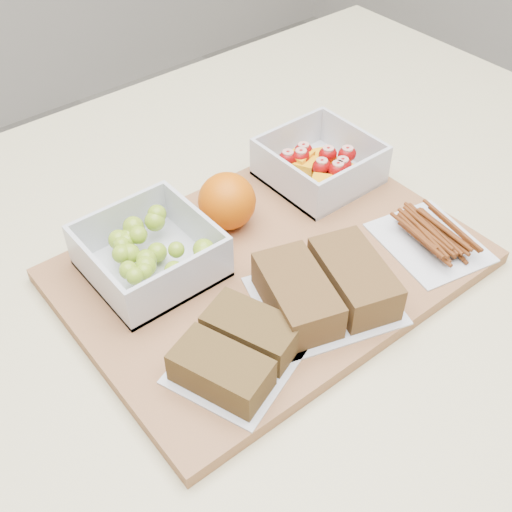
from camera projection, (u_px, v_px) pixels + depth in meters
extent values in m
cube|color=beige|center=(262.00, 481.00, 1.00)|extent=(1.20, 0.90, 0.90)
cube|color=#97653E|center=(271.00, 266.00, 0.69)|extent=(0.42, 0.30, 0.02)
cube|color=silver|center=(152.00, 268.00, 0.67)|extent=(0.12, 0.12, 0.00)
cube|color=silver|center=(120.00, 222.00, 0.69)|extent=(0.12, 0.00, 0.05)
cube|color=silver|center=(182.00, 283.00, 0.62)|extent=(0.12, 0.00, 0.05)
cube|color=silver|center=(197.00, 227.00, 0.68)|extent=(0.00, 0.11, 0.05)
cube|color=silver|center=(98.00, 277.00, 0.63)|extent=(0.00, 0.11, 0.05)
sphere|color=olive|center=(146.00, 260.00, 0.65)|extent=(0.02, 0.02, 0.02)
sphere|color=olive|center=(128.00, 270.00, 0.63)|extent=(0.02, 0.02, 0.02)
sphere|color=olive|center=(138.00, 235.00, 0.66)|extent=(0.02, 0.02, 0.02)
sphere|color=olive|center=(157.00, 252.00, 0.66)|extent=(0.02, 0.02, 0.02)
sphere|color=olive|center=(121.00, 254.00, 0.65)|extent=(0.02, 0.02, 0.02)
sphere|color=olive|center=(146.00, 262.00, 0.65)|extent=(0.02, 0.02, 0.02)
sphere|color=olive|center=(122.00, 245.00, 0.65)|extent=(0.02, 0.02, 0.02)
sphere|color=olive|center=(204.00, 249.00, 0.64)|extent=(0.02, 0.02, 0.02)
sphere|color=olive|center=(155.00, 221.00, 0.68)|extent=(0.02, 0.02, 0.02)
sphere|color=olive|center=(133.00, 227.00, 0.67)|extent=(0.02, 0.02, 0.02)
sphere|color=olive|center=(135.00, 276.00, 0.63)|extent=(0.02, 0.02, 0.02)
sphere|color=olive|center=(157.00, 214.00, 0.69)|extent=(0.02, 0.02, 0.02)
sphere|color=olive|center=(174.00, 271.00, 0.64)|extent=(0.02, 0.02, 0.02)
sphere|color=olive|center=(130.00, 236.00, 0.67)|extent=(0.02, 0.02, 0.02)
sphere|color=olive|center=(130.00, 254.00, 0.65)|extent=(0.02, 0.02, 0.02)
sphere|color=olive|center=(133.00, 230.00, 0.67)|extent=(0.02, 0.02, 0.02)
sphere|color=olive|center=(204.00, 254.00, 0.64)|extent=(0.02, 0.02, 0.02)
sphere|color=olive|center=(205.00, 256.00, 0.66)|extent=(0.02, 0.02, 0.02)
sphere|color=olive|center=(127.00, 241.00, 0.66)|extent=(0.02, 0.02, 0.02)
sphere|color=olive|center=(144.00, 271.00, 0.63)|extent=(0.02, 0.02, 0.02)
sphere|color=olive|center=(119.00, 240.00, 0.67)|extent=(0.02, 0.02, 0.02)
sphere|color=olive|center=(176.00, 250.00, 0.65)|extent=(0.02, 0.02, 0.02)
sphere|color=olive|center=(146.00, 266.00, 0.64)|extent=(0.02, 0.02, 0.02)
cube|color=silver|center=(318.00, 176.00, 0.79)|extent=(0.12, 0.12, 0.00)
cube|color=silver|center=(288.00, 140.00, 0.80)|extent=(0.12, 0.00, 0.05)
cube|color=silver|center=(354.00, 183.00, 0.74)|extent=(0.12, 0.00, 0.05)
cube|color=silver|center=(353.00, 144.00, 0.80)|extent=(0.00, 0.11, 0.05)
cube|color=silver|center=(283.00, 179.00, 0.75)|extent=(0.00, 0.11, 0.05)
cube|color=orange|center=(332.00, 173.00, 0.77)|extent=(0.03, 0.04, 0.01)
cube|color=orange|center=(301.00, 162.00, 0.78)|extent=(0.04, 0.05, 0.01)
cube|color=orange|center=(322.00, 162.00, 0.78)|extent=(0.04, 0.05, 0.01)
cube|color=orange|center=(323.00, 159.00, 0.80)|extent=(0.04, 0.04, 0.01)
cube|color=orange|center=(302.00, 163.00, 0.77)|extent=(0.04, 0.04, 0.01)
cube|color=orange|center=(300.00, 157.00, 0.78)|extent=(0.03, 0.03, 0.01)
cube|color=orange|center=(325.00, 184.00, 0.74)|extent=(0.04, 0.04, 0.01)
cube|color=orange|center=(342.00, 171.00, 0.77)|extent=(0.03, 0.03, 0.01)
cube|color=orange|center=(307.00, 169.00, 0.78)|extent=(0.04, 0.04, 0.01)
ellipsoid|color=#910707|center=(328.00, 154.00, 0.78)|extent=(0.02, 0.02, 0.02)
ellipsoid|color=#910707|center=(342.00, 165.00, 0.76)|extent=(0.02, 0.02, 0.02)
ellipsoid|color=#910707|center=(288.00, 158.00, 0.77)|extent=(0.02, 0.02, 0.02)
ellipsoid|color=#910707|center=(347.00, 154.00, 0.78)|extent=(0.02, 0.02, 0.02)
ellipsoid|color=#910707|center=(301.00, 157.00, 0.77)|extent=(0.02, 0.02, 0.02)
ellipsoid|color=#910707|center=(338.00, 169.00, 0.75)|extent=(0.02, 0.02, 0.02)
ellipsoid|color=#910707|center=(321.00, 167.00, 0.76)|extent=(0.02, 0.02, 0.02)
ellipsoid|color=#910707|center=(303.00, 151.00, 0.78)|extent=(0.02, 0.02, 0.02)
sphere|color=#D25904|center=(227.00, 201.00, 0.70)|extent=(0.06, 0.06, 0.06)
cube|color=silver|center=(237.00, 362.00, 0.58)|extent=(0.14, 0.13, 0.00)
cube|color=brown|center=(221.00, 370.00, 0.56)|extent=(0.07, 0.10, 0.03)
cube|color=brown|center=(252.00, 331.00, 0.59)|extent=(0.07, 0.10, 0.03)
cube|color=silver|center=(324.00, 300.00, 0.64)|extent=(0.16, 0.15, 0.00)
cube|color=brown|center=(297.00, 295.00, 0.62)|extent=(0.08, 0.11, 0.04)
cube|color=brown|center=(354.00, 278.00, 0.63)|extent=(0.08, 0.11, 0.04)
cube|color=silver|center=(429.00, 242.00, 0.70)|extent=(0.12, 0.13, 0.00)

